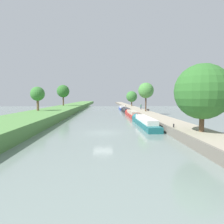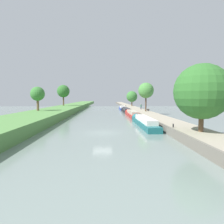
# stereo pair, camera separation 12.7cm
# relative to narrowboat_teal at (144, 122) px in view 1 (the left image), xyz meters

# --- Properties ---
(ground_plane) EXTENTS (160.00, 160.00, 0.00)m
(ground_plane) POSITION_rel_narrowboat_teal_xyz_m (-6.75, -6.82, -0.64)
(ground_plane) COLOR slate
(left_grassy_bank) EXTENTS (8.93, 260.00, 1.62)m
(left_grassy_bank) POSITION_rel_narrowboat_teal_xyz_m (-19.61, -6.82, 0.17)
(left_grassy_bank) COLOR #518442
(left_grassy_bank) RESTS_ON ground_plane
(right_towpath) EXTENTS (4.08, 260.00, 1.00)m
(right_towpath) POSITION_rel_narrowboat_teal_xyz_m (3.69, -6.82, -0.13)
(right_towpath) COLOR #9E937F
(right_towpath) RESTS_ON ground_plane
(stone_quay) EXTENTS (0.25, 260.00, 1.05)m
(stone_quay) POSITION_rel_narrowboat_teal_xyz_m (1.52, -6.82, -0.11)
(stone_quay) COLOR #6B665B
(stone_quay) RESTS_ON ground_plane
(narrowboat_teal) EXTENTS (1.94, 16.52, 2.05)m
(narrowboat_teal) POSITION_rel_narrowboat_teal_xyz_m (0.00, 0.00, 0.00)
(narrowboat_teal) COLOR #195B60
(narrowboat_teal) RESTS_ON ground_plane
(narrowboat_red) EXTENTS (2.01, 15.79, 2.04)m
(narrowboat_red) POSITION_rel_narrowboat_teal_xyz_m (0.15, 16.48, -0.03)
(narrowboat_red) COLOR maroon
(narrowboat_red) RESTS_ON ground_plane
(narrowboat_black) EXTENTS (2.02, 14.14, 1.93)m
(narrowboat_black) POSITION_rel_narrowboat_teal_xyz_m (0.19, 31.95, -0.12)
(narrowboat_black) COLOR black
(narrowboat_black) RESTS_ON ground_plane
(narrowboat_blue) EXTENTS (2.03, 10.32, 2.02)m
(narrowboat_blue) POSITION_rel_narrowboat_teal_xyz_m (0.04, 44.70, -0.09)
(narrowboat_blue) COLOR #283D93
(narrowboat_blue) RESTS_ON ground_plane
(tree_rightbank_near) EXTENTS (5.92, 5.92, 7.27)m
(tree_rightbank_near) POSITION_rel_narrowboat_teal_xyz_m (3.91, -12.28, 4.67)
(tree_rightbank_near) COLOR brown
(tree_rightbank_near) RESTS_ON right_towpath
(tree_rightbank_midnear) EXTENTS (4.04, 4.04, 7.48)m
(tree_rightbank_midnear) POSITION_rel_narrowboat_teal_xyz_m (4.23, 19.81, 5.79)
(tree_rightbank_midnear) COLOR #4C3828
(tree_rightbank_midnear) RESTS_ON right_towpath
(tree_rightbank_midfar) EXTENTS (4.56, 4.56, 6.23)m
(tree_rightbank_midfar) POSITION_rel_narrowboat_teal_xyz_m (4.70, 52.29, 4.30)
(tree_rightbank_midfar) COLOR brown
(tree_rightbank_midfar) RESTS_ON right_towpath
(tree_leftbank_downstream) EXTENTS (3.22, 3.22, 5.47)m
(tree_leftbank_downstream) POSITION_rel_narrowboat_teal_xyz_m (-21.77, 13.54, 4.78)
(tree_leftbank_downstream) COLOR brown
(tree_leftbank_downstream) RESTS_ON left_grassy_bank
(tree_leftbank_upstream) EXTENTS (4.51, 4.51, 7.50)m
(tree_leftbank_upstream) POSITION_rel_narrowboat_teal_xyz_m (-21.63, 41.67, 6.19)
(tree_leftbank_upstream) COLOR brown
(tree_leftbank_upstream) RESTS_ON left_grassy_bank
(person_walking) EXTENTS (0.34, 0.34, 1.66)m
(person_walking) POSITION_rel_narrowboat_teal_xyz_m (4.50, 28.67, 1.24)
(person_walking) COLOR #282D42
(person_walking) RESTS_ON right_towpath
(mooring_bollard_near) EXTENTS (0.16, 0.16, 0.45)m
(mooring_bollard_near) POSITION_rel_narrowboat_teal_xyz_m (1.95, -9.12, 0.59)
(mooring_bollard_near) COLOR black
(mooring_bollard_near) RESTS_ON right_towpath
(mooring_bollard_far) EXTENTS (0.16, 0.16, 0.45)m
(mooring_bollard_far) POSITION_rel_narrowboat_teal_xyz_m (1.95, 49.27, 0.59)
(mooring_bollard_far) COLOR black
(mooring_bollard_far) RESTS_ON right_towpath
(park_bench) EXTENTS (0.44, 1.50, 0.47)m
(park_bench) POSITION_rel_narrowboat_teal_xyz_m (5.28, 21.84, 0.71)
(park_bench) COLOR #333338
(park_bench) RESTS_ON right_towpath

